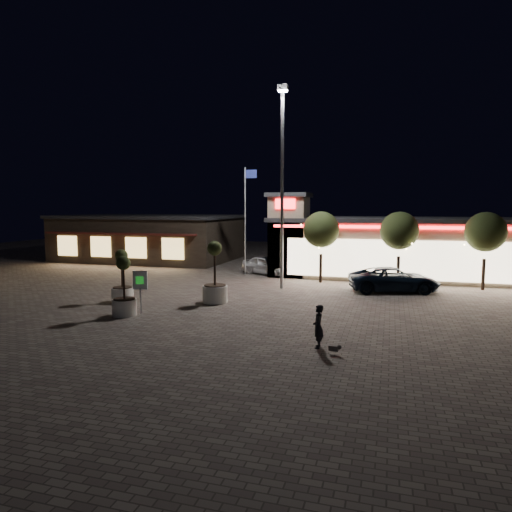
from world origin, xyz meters
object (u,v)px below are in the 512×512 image
(planter_mid, at_px, (124,297))
(pickup_truck, at_px, (394,279))
(valet_sign, at_px, (140,284))
(pedestrian, at_px, (318,327))
(white_sedan, at_px, (267,265))
(planter_left, at_px, (122,286))

(planter_mid, bearing_deg, pickup_truck, 39.28)
(valet_sign, bearing_deg, pedestrian, -17.58)
(white_sedan, xyz_separation_m, planter_left, (-4.81, -11.84, 0.17))
(pedestrian, xyz_separation_m, planter_mid, (-9.50, 2.37, 0.08))
(pickup_truck, relative_size, valet_sign, 2.55)
(pedestrian, height_order, planter_left, planter_left)
(white_sedan, relative_size, planter_left, 1.45)
(valet_sign, bearing_deg, planter_left, 137.56)
(white_sedan, height_order, valet_sign, valet_sign)
(pedestrian, relative_size, valet_sign, 0.76)
(pickup_truck, height_order, planter_left, planter_left)
(pedestrian, relative_size, planter_mid, 0.56)
(planter_mid, height_order, valet_sign, planter_mid)
(pedestrian, xyz_separation_m, valet_sign, (-8.90, 2.82, 0.67))
(white_sedan, height_order, planter_left, planter_left)
(pickup_truck, bearing_deg, planter_left, 103.40)
(white_sedan, bearing_deg, planter_mid, -164.23)
(white_sedan, relative_size, pedestrian, 2.62)
(valet_sign, bearing_deg, pickup_truck, 39.39)
(pickup_truck, bearing_deg, planter_mid, 115.09)
(planter_mid, relative_size, valet_sign, 1.35)
(planter_mid, bearing_deg, planter_left, 124.40)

